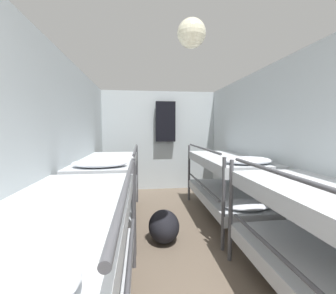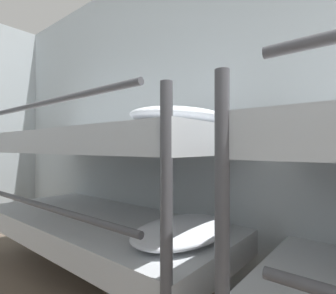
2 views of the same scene
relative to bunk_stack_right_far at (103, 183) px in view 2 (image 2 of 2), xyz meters
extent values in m
cube|color=silver|center=(0.43, -0.80, 0.50)|extent=(0.06, 5.53, 2.27)
cylinder|color=#4C4C51|center=(-0.39, -1.07, -0.08)|extent=(0.04, 0.04, 1.10)
cylinder|color=#4C4C51|center=(-0.39, -0.86, -0.08)|extent=(0.04, 0.04, 1.10)
cube|color=silver|center=(0.01, 0.07, -0.30)|extent=(0.78, 1.91, 0.14)
ellipsoid|color=white|center=(0.01, -0.64, -0.18)|extent=(0.63, 0.40, 0.09)
cylinder|color=#4C4C51|center=(-0.39, 0.07, -0.09)|extent=(0.03, 1.62, 0.03)
cube|color=silver|center=(0.01, 0.07, 0.27)|extent=(0.78, 1.91, 0.14)
ellipsoid|color=white|center=(0.01, -0.64, 0.39)|extent=(0.63, 0.40, 0.09)
cylinder|color=#4C4C51|center=(-0.39, 0.07, 0.48)|extent=(0.03, 1.62, 0.03)
camera|label=1|loc=(-1.33, -3.29, 0.79)|focal=24.00mm
camera|label=2|loc=(-1.07, -1.43, 0.24)|focal=28.00mm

